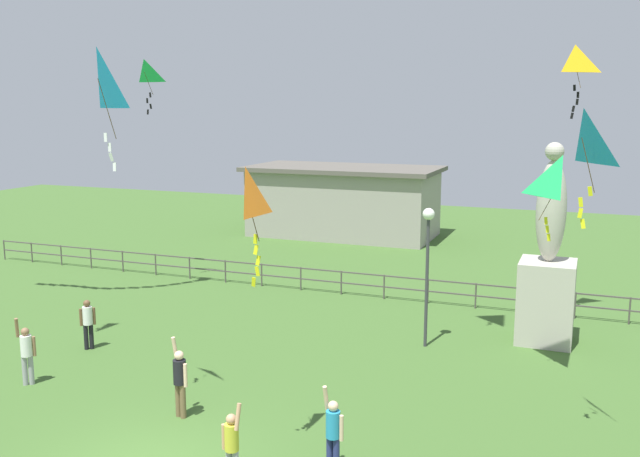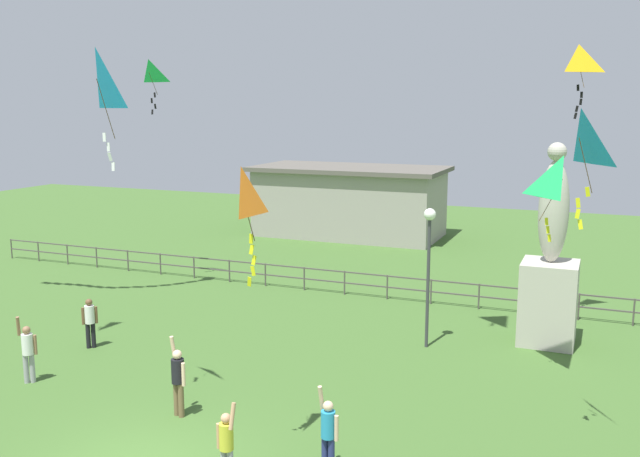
# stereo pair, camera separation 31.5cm
# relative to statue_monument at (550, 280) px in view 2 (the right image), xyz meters

# --- Properties ---
(statue_monument) EXTENTS (1.67, 1.67, 6.23)m
(statue_monument) POSITION_rel_statue_monument_xyz_m (0.00, 0.00, 0.00)
(statue_monument) COLOR #B2AD9E
(statue_monument) RESTS_ON ground_plane
(lamppost) EXTENTS (0.36, 0.36, 4.31)m
(lamppost) POSITION_rel_statue_monument_xyz_m (-3.37, -1.83, 1.13)
(lamppost) COLOR #38383D
(lamppost) RESTS_ON ground_plane
(person_0) EXTENTS (0.47, 0.35, 1.85)m
(person_0) POSITION_rel_statue_monument_xyz_m (-12.50, -8.63, -1.09)
(person_0) COLOR #99999E
(person_0) RESTS_ON ground_plane
(person_1) EXTENTS (0.46, 0.31, 1.76)m
(person_1) POSITION_rel_statue_monument_xyz_m (-5.04, -11.10, -1.13)
(person_1) COLOR #99999E
(person_1) RESTS_ON ground_plane
(person_2) EXTENTS (0.37, 0.34, 1.55)m
(person_2) POSITION_rel_statue_monument_xyz_m (-12.84, -5.82, -1.13)
(person_2) COLOR black
(person_2) RESTS_ON ground_plane
(person_4) EXTENTS (0.49, 0.36, 1.94)m
(person_4) POSITION_rel_statue_monument_xyz_m (-7.66, -8.82, -1.04)
(person_4) COLOR brown
(person_4) RESTS_ON ground_plane
(person_5) EXTENTS (0.47, 0.32, 1.83)m
(person_5) POSITION_rel_statue_monument_xyz_m (-3.38, -9.93, -1.10)
(person_5) COLOR navy
(person_5) RESTS_ON ground_plane
(kite_1) EXTENTS (1.04, 0.75, 2.71)m
(kite_1) POSITION_rel_statue_monument_xyz_m (-9.09, -9.40, 5.81)
(kite_1) COLOR #198CD1
(kite_2) EXTENTS (1.09, 0.98, 2.30)m
(kite_2) POSITION_rel_statue_monument_xyz_m (0.33, 2.16, 6.65)
(kite_2) COLOR yellow
(kite_3) EXTENTS (0.49, 0.80, 2.41)m
(kite_3) POSITION_rel_statue_monument_xyz_m (-5.23, -9.92, 3.51)
(kite_3) COLOR orange
(kite_5) EXTENTS (0.97, 0.75, 2.07)m
(kite_5) POSITION_rel_statue_monument_xyz_m (-15.30, 1.07, 6.51)
(kite_5) COLOR #1EB759
(kite_6) EXTENTS (1.25, 1.30, 2.16)m
(kite_6) POSITION_rel_statue_monument_xyz_m (0.36, -3.05, 3.38)
(kite_6) COLOR #1EB759
(kite_7) EXTENTS (0.91, 1.14, 2.39)m
(kite_7) POSITION_rel_statue_monument_xyz_m (0.87, -7.33, 4.62)
(kite_7) COLOR #198CD1
(waterfront_railing) EXTENTS (36.02, 0.06, 0.95)m
(waterfront_railing) POSITION_rel_statue_monument_xyz_m (-7.48, 2.84, -1.38)
(waterfront_railing) COLOR #4C4742
(waterfront_railing) RESTS_ON ground_plane
(pavilion_building) EXTENTS (10.70, 5.48, 3.92)m
(pavilion_building) POSITION_rel_statue_monument_xyz_m (-11.97, 14.84, -0.03)
(pavilion_building) COLOR gray
(pavilion_building) RESTS_ON ground_plane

